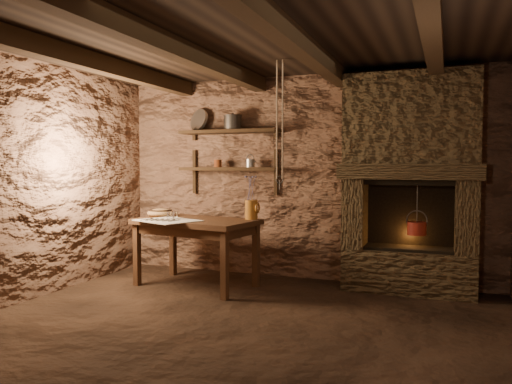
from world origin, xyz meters
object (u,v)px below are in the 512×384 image
at_px(stoneware_jug, 252,200).
at_px(wooden_bowl, 160,213).
at_px(work_table, 196,250).
at_px(iron_stockpot, 233,123).
at_px(red_pot, 417,227).

relative_size(stoneware_jug, wooden_bowl, 1.61).
bearing_deg(stoneware_jug, work_table, -170.07).
xyz_separation_m(iron_stockpot, red_pot, (2.15, -0.12, -1.15)).
xyz_separation_m(work_table, red_pot, (2.30, 0.54, 0.30)).
height_order(work_table, iron_stockpot, iron_stockpot).
height_order(work_table, stoneware_jug, stoneware_jug).
distance_m(stoneware_jug, iron_stockpot, 1.09).
bearing_deg(stoneware_jug, wooden_bowl, 174.53).
relative_size(iron_stockpot, red_pot, 0.39).
bearing_deg(wooden_bowl, red_pot, 8.23).
height_order(stoneware_jug, wooden_bowl, stoneware_jug).
bearing_deg(work_table, wooden_bowl, 175.82).
relative_size(stoneware_jug, iron_stockpot, 2.33).
bearing_deg(iron_stockpot, work_table, -103.36).
bearing_deg(wooden_bowl, iron_stockpot, 37.44).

